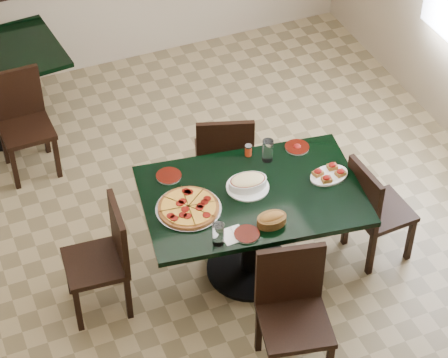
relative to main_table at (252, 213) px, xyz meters
name	(u,v)px	position (x,y,z in m)	size (l,w,h in m)	color
floor	(204,259)	(-0.27, 0.22, -0.57)	(5.50, 5.50, 0.00)	#89754F
main_table	(252,213)	(0.00, 0.00, 0.00)	(1.59, 1.15, 0.75)	black
chair_far	(224,156)	(0.09, 0.70, -0.07)	(0.53, 0.53, 0.90)	black
chair_near	(292,306)	(-0.08, -0.81, -0.05)	(0.51, 0.51, 0.92)	black
chair_right	(373,207)	(0.86, -0.19, -0.10)	(0.42, 0.42, 0.85)	black
chair_left	(106,254)	(-1.02, 0.10, -0.09)	(0.43, 0.43, 0.86)	black
back_chair_near	(23,117)	(-1.19, 1.79, -0.09)	(0.41, 0.41, 0.87)	black
pepperoni_pizza	(189,208)	(-0.45, 0.02, 0.20)	(0.44, 0.44, 0.04)	#AEAEB5
lasagna_casserole	(248,183)	(-0.01, 0.07, 0.23)	(0.29, 0.29, 0.09)	white
bread_basket	(272,219)	(0.00, -0.31, 0.22)	(0.20, 0.14, 0.09)	brown
bruschetta_platter	(329,174)	(0.56, -0.04, 0.21)	(0.31, 0.23, 0.05)	white
side_plate_near	(247,234)	(-0.19, -0.34, 0.19)	(0.17, 0.17, 0.02)	white
side_plate_far_r	(297,147)	(0.49, 0.31, 0.19)	(0.17, 0.17, 0.03)	white
side_plate_far_l	(169,176)	(-0.46, 0.38, 0.19)	(0.18, 0.18, 0.02)	white
napkin_setting	(233,235)	(-0.27, -0.31, 0.18)	(0.15, 0.15, 0.01)	white
water_glass_a	(268,150)	(0.24, 0.28, 0.27)	(0.08, 0.08, 0.17)	white
water_glass_b	(218,234)	(-0.39, -0.34, 0.26)	(0.08, 0.08, 0.16)	white
pepper_shaker	(248,150)	(0.14, 0.38, 0.23)	(0.05, 0.05, 0.09)	#B13212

